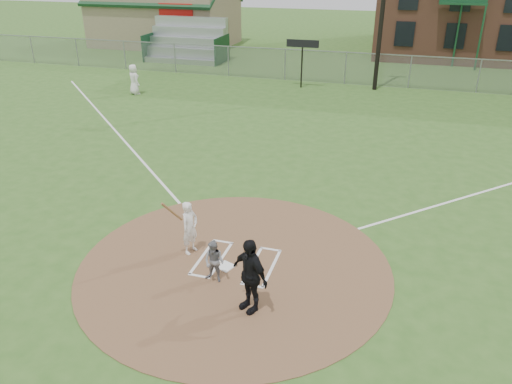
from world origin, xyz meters
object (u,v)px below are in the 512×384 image
(catcher, at_px, (214,262))
(ondeck_player, at_px, (134,79))
(batter_at_plate, at_px, (190,227))
(home_plate, at_px, (226,266))
(umpire, at_px, (250,275))

(catcher, distance_m, ondeck_player, 20.08)
(batter_at_plate, bearing_deg, home_plate, -20.24)
(catcher, bearing_deg, ondeck_player, 131.74)
(catcher, distance_m, batter_at_plate, 1.60)
(ondeck_player, relative_size, batter_at_plate, 0.99)
(home_plate, bearing_deg, catcher, -94.50)
(catcher, bearing_deg, batter_at_plate, 143.00)
(home_plate, distance_m, ondeck_player, 19.59)
(batter_at_plate, bearing_deg, ondeck_player, 123.88)
(umpire, distance_m, batter_at_plate, 3.01)
(umpire, bearing_deg, ondeck_player, 157.69)
(home_plate, bearing_deg, batter_at_plate, 159.76)
(umpire, bearing_deg, catcher, 177.55)
(batter_at_plate, bearing_deg, umpire, -39.14)
(ondeck_player, bearing_deg, catcher, 160.54)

